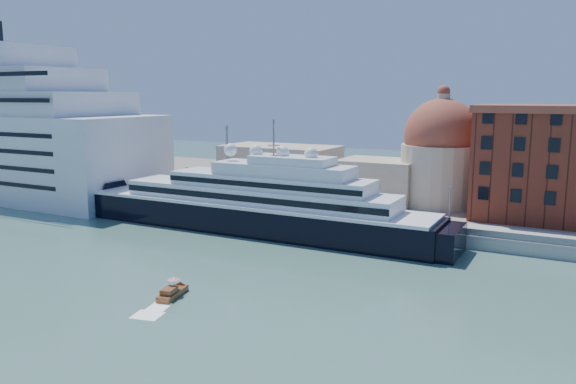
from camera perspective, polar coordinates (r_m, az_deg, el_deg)
The scene contains 9 objects.
ground at distance 92.02m, azimuth -7.14°, elevation -7.44°, with size 400.00×400.00×0.00m, color #355B53.
quay at distance 120.19m, azimuth 2.14°, elevation -2.64°, with size 180.00×10.00×2.50m, color gray.
land at distance 157.55m, azimuth 8.60°, elevation 0.15°, with size 260.00×72.00×2.00m, color slate.
quay_fence at distance 115.84m, azimuth 1.18°, elevation -2.18°, with size 180.00×0.10×1.20m, color slate.
superyacht at distance 115.28m, azimuth -5.10°, elevation -1.54°, with size 88.31×12.24×26.39m.
service_barge at distance 142.52m, azimuth -21.02°, elevation -1.55°, with size 11.03×5.35×2.38m.
water_taxi at distance 79.20m, azimuth -11.69°, elevation -9.95°, with size 3.18×6.20×2.81m.
church at distance 137.90m, azimuth 8.84°, elevation 2.93°, with size 66.00×18.00×25.50m.
lamp_posts at distance 123.09m, azimuth -3.51°, elevation 1.71°, with size 120.80×2.40×18.00m.
Camera 1 is at (50.61, -71.88, 27.20)m, focal length 35.00 mm.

